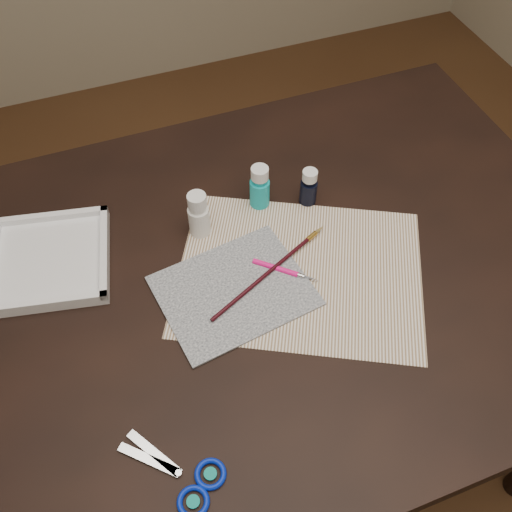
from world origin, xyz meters
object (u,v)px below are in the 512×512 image
object	(u,v)px
paper	(300,272)
canvas	(234,291)
palette_tray	(49,259)
paint_bottle_cyan	(260,187)
scissors	(167,472)
paint_bottle_navy	(309,187)
paint_bottle_white	(198,214)

from	to	relation	value
paper	canvas	world-z (taller)	canvas
palette_tray	paper	bearing A→B (deg)	-23.06
paint_bottle_cyan	scissors	xyz separation A→B (m)	(-0.31, -0.44, -0.04)
paint_bottle_navy	palette_tray	world-z (taller)	paint_bottle_navy
paper	paint_bottle_navy	bearing A→B (deg)	61.92
paint_bottle_white	paint_bottle_navy	world-z (taller)	paint_bottle_white
paint_bottle_navy	paint_bottle_cyan	bearing A→B (deg)	163.06
paper	canvas	distance (m)	0.13
palette_tray	scissors	bearing A→B (deg)	-77.03
canvas	paint_bottle_white	bearing A→B (deg)	95.22
palette_tray	paint_bottle_navy	bearing A→B (deg)	-2.57
canvas	scissors	xyz separation A→B (m)	(-0.19, -0.26, 0.00)
paint_bottle_white	scissors	world-z (taller)	paint_bottle_white
paint_bottle_cyan	palette_tray	distance (m)	0.41
scissors	palette_tray	size ratio (longest dim) A/B	0.84
paper	paint_bottle_white	bearing A→B (deg)	132.00
scissors	palette_tray	bearing A→B (deg)	-33.26
paint_bottle_white	paint_bottle_navy	size ratio (longest dim) A/B	1.20
scissors	palette_tray	distance (m)	0.45
paper	paint_bottle_cyan	world-z (taller)	paint_bottle_cyan
paint_bottle_cyan	scissors	size ratio (longest dim) A/B	0.53
canvas	palette_tray	world-z (taller)	palette_tray
paint_bottle_white	scissors	size ratio (longest dim) A/B	0.55
paint_bottle_navy	paper	bearing A→B (deg)	-118.08
paint_bottle_cyan	scissors	bearing A→B (deg)	-124.95
scissors	paint_bottle_cyan	bearing A→B (deg)	-81.17
canvas	paint_bottle_white	world-z (taller)	paint_bottle_white
canvas	scissors	bearing A→B (deg)	-126.39
canvas	paint_bottle_white	xyz separation A→B (m)	(-0.01, 0.15, 0.05)
canvas	paint_bottle_cyan	xyz separation A→B (m)	(0.12, 0.18, 0.04)
paint_bottle_cyan	paint_bottle_navy	size ratio (longest dim) A/B	1.17
palette_tray	paint_bottle_cyan	bearing A→B (deg)	0.74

